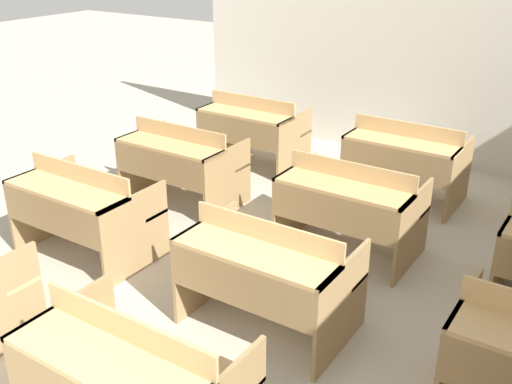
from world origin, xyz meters
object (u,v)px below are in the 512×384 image
(bench_second_center, at_px, (267,271))
(bench_back_left, at_px, (252,128))
(bench_front_center, at_px, (131,377))
(bench_second_left, at_px, (83,207))
(bench_third_left, at_px, (181,161))
(bench_third_center, at_px, (349,204))
(bench_back_center, at_px, (405,158))

(bench_second_center, height_order, bench_back_left, same)
(bench_front_center, bearing_deg, bench_second_left, 144.35)
(bench_front_center, distance_m, bench_third_left, 3.19)
(bench_second_center, distance_m, bench_third_left, 2.29)
(bench_front_center, relative_size, bench_second_center, 1.00)
(bench_second_left, bearing_deg, bench_back_left, 90.46)
(bench_third_left, relative_size, bench_back_left, 1.00)
(bench_third_left, relative_size, bench_third_center, 1.00)
(bench_front_center, xyz_separation_m, bench_back_left, (-1.84, 3.92, 0.00))
(bench_front_center, relative_size, bench_second_left, 1.00)
(bench_back_left, bearing_deg, bench_second_left, -89.54)
(bench_front_center, distance_m, bench_third_center, 2.59)
(bench_front_center, relative_size, bench_third_center, 1.00)
(bench_back_left, relative_size, bench_back_center, 1.00)
(bench_third_center, bearing_deg, bench_front_center, -90.78)
(bench_second_left, relative_size, bench_third_center, 1.00)
(bench_second_center, relative_size, bench_third_center, 1.00)
(bench_second_left, bearing_deg, bench_third_left, 90.79)
(bench_second_left, distance_m, bench_back_left, 2.61)
(bench_second_center, relative_size, bench_back_left, 1.00)
(bench_front_center, xyz_separation_m, bench_second_left, (-1.82, 1.31, 0.00))
(bench_third_left, bearing_deg, bench_third_center, -0.43)
(bench_second_center, relative_size, bench_back_center, 1.00)
(bench_second_center, height_order, bench_back_center, same)
(bench_second_center, bearing_deg, bench_third_center, 89.70)
(bench_third_left, height_order, bench_third_center, same)
(bench_third_center, relative_size, bench_back_left, 1.00)
(bench_front_center, distance_m, bench_back_left, 4.34)
(bench_third_left, bearing_deg, bench_back_left, 90.14)
(bench_front_center, height_order, bench_third_left, same)
(bench_second_left, relative_size, bench_back_center, 1.00)
(bench_front_center, relative_size, bench_back_center, 1.00)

